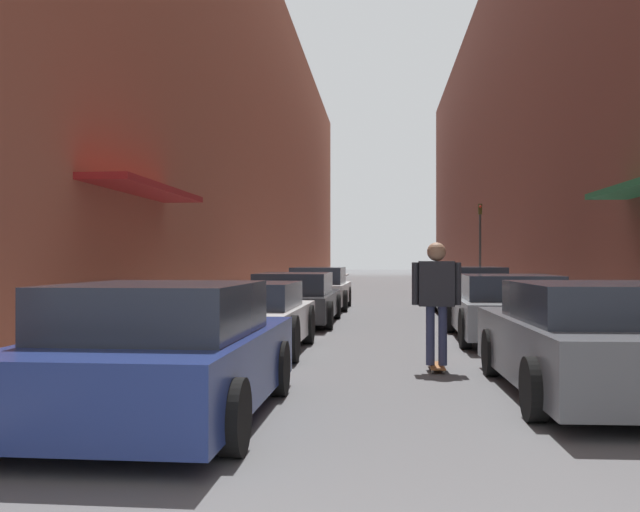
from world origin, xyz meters
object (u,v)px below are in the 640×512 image
skateboarder (436,291)px  parked_car_left_3 (319,289)px  parked_car_left_0 (164,354)px  parked_car_left_1 (251,317)px  parked_car_right_2 (471,292)px  parked_car_right_0 (594,341)px  parked_car_left_2 (295,299)px  traffic_light (480,238)px  parked_car_right_1 (507,308)px  parked_car_right_3 (447,286)px

skateboarder → parked_car_left_3: bearing=102.6°
parked_car_left_0 → skateboarder: bearing=49.1°
parked_car_left_1 → parked_car_right_2: parked_car_right_2 is taller
parked_car_left_0 → parked_car_right_0: bearing=18.6°
parked_car_left_2 → traffic_light: bearing=65.5°
parked_car_right_2 → parked_car_right_1: bearing=-90.5°
parked_car_left_2 → parked_car_right_2: size_ratio=1.01×
parked_car_left_3 → parked_car_right_0: size_ratio=0.94×
parked_car_right_2 → parked_car_left_1: bearing=-120.1°
parked_car_left_1 → parked_car_left_2: size_ratio=0.82×
parked_car_right_2 → traffic_light: 11.44m
parked_car_right_2 → traffic_light: traffic_light is taller
parked_car_right_0 → parked_car_right_2: bearing=89.8°
parked_car_left_3 → traffic_light: size_ratio=1.09×
parked_car_left_1 → parked_car_right_3: 14.78m
traffic_light → parked_car_left_0: bearing=-104.7°
parked_car_right_0 → parked_car_right_1: bearing=90.1°
parked_car_left_0 → parked_car_left_2: parked_car_left_0 is taller
parked_car_right_1 → parked_car_left_3: bearing=117.4°
parked_car_left_0 → traffic_light: (6.34, 24.18, 1.81)m
parked_car_left_0 → parked_car_left_2: bearing=89.8°
parked_car_left_0 → parked_car_right_3: parked_car_left_0 is taller
parked_car_right_1 → parked_car_right_2: 5.89m
parked_car_left_1 → parked_car_left_0: bearing=-89.3°
parked_car_left_2 → parked_car_right_3: (4.43, 8.74, 0.01)m
parked_car_left_1 → parked_car_right_2: 9.23m
parked_car_left_3 → parked_car_right_0: 14.65m
parked_car_right_0 → traffic_light: traffic_light is taller
parked_car_left_3 → parked_car_right_0: parked_car_left_3 is taller
skateboarder → traffic_light: bearing=80.6°
parked_car_left_1 → parked_car_right_0: size_ratio=0.90×
parked_car_left_0 → parked_car_left_3: (0.16, 15.51, -0.01)m
parked_car_left_0 → parked_car_right_1: bearing=57.7°
parked_car_left_1 → traffic_light: size_ratio=1.04×
parked_car_left_3 → parked_car_right_0: bearing=-72.7°
parked_car_right_0 → parked_car_right_3: (-0.05, 17.58, -0.03)m
parked_car_left_3 → skateboarder: 12.49m
parked_car_right_3 → skateboarder: skateboarder is taller
parked_car_left_3 → traffic_light: 10.80m
parked_car_right_3 → skateboarder: size_ratio=2.50×
parked_car_right_1 → skateboarder: 4.16m
parked_car_right_0 → skateboarder: 2.48m
parked_car_left_2 → parked_car_left_3: 5.15m
parked_car_left_0 → parked_car_left_3: parked_car_left_0 is taller
parked_car_right_0 → skateboarder: (-1.63, 1.81, 0.48)m
parked_car_left_1 → parked_car_right_1: size_ratio=0.88×
parked_car_right_0 → skateboarder: size_ratio=2.44×
parked_car_left_2 → parked_car_right_0: (4.48, -8.84, 0.04)m
parked_car_right_3 → traffic_light: bearing=69.7°
parked_car_right_3 → parked_car_left_1: bearing=-107.8°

